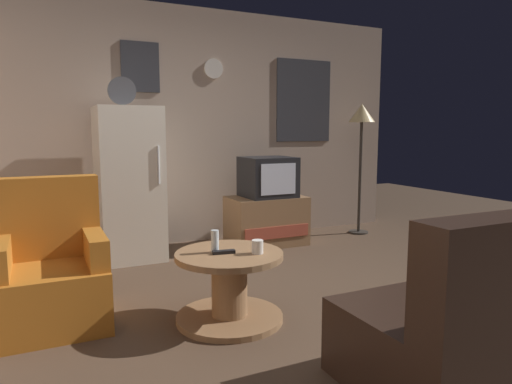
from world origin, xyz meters
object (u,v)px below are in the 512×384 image
tv_stand (266,221)px  standing_lamp (362,123)px  fridge (129,183)px  armchair (50,273)px  couch (511,318)px  coffee_table (229,287)px  wine_glass (215,241)px  crt_tv (268,177)px  remote_control (224,252)px  mug_ceramic_white (257,247)px

tv_stand → standing_lamp: size_ratio=0.53×
fridge → armchair: (-0.77, -1.36, -0.42)m
fridge → couch: size_ratio=1.04×
standing_lamp → couch: bearing=-114.7°
coffee_table → armchair: armchair is taller
fridge → tv_stand: size_ratio=2.11×
wine_glass → couch: size_ratio=0.09×
tv_stand → armchair: bearing=-150.1°
tv_stand → coffee_table: bearing=-123.4°
armchair → crt_tv: bearing=29.7°
crt_tv → standing_lamp: standing_lamp is taller
tv_stand → standing_lamp: standing_lamp is taller
wine_glass → remote_control: 0.09m
coffee_table → couch: (1.06, -1.27, 0.08)m
standing_lamp → mug_ceramic_white: 3.10m
mug_ceramic_white → coffee_table: bearing=146.3°
wine_glass → mug_ceramic_white: bearing=-31.0°
tv_stand → crt_tv: (0.02, -0.00, 0.49)m
crt_tv → couch: (-0.12, -3.03, -0.45)m
remote_control → armchair: bearing=163.8°
remote_control → couch: couch is taller
standing_lamp → remote_control: size_ratio=10.60×
tv_stand → wine_glass: 2.14m
coffee_table → mug_ceramic_white: bearing=-33.7°
wine_glass → mug_ceramic_white: wine_glass is taller
wine_glass → remote_control: size_ratio=1.00×
fridge → tv_stand: 1.55m
mug_ceramic_white → couch: bearing=-52.4°
mug_ceramic_white → remote_control: bearing=156.1°
wine_glass → coffee_table: bearing=-25.6°
standing_lamp → coffee_table: standing_lamp is taller
tv_stand → standing_lamp: 1.70m
tv_stand → wine_glass: wine_glass is taller
tv_stand → armchair: (-2.24, -1.29, 0.07)m
mug_ceramic_white → armchair: armchair is taller
coffee_table → remote_control: size_ratio=4.80×
crt_tv → armchair: crt_tv is taller
standing_lamp → mug_ceramic_white: (-2.31, -1.90, -0.84)m
standing_lamp → mug_ceramic_white: standing_lamp is taller
standing_lamp → armchair: bearing=-159.6°
crt_tv → mug_ceramic_white: 2.14m
armchair → wine_glass: bearing=-23.5°
wine_glass → standing_lamp: bearing=34.5°
fridge → wine_glass: bearing=-82.8°
coffee_table → mug_ceramic_white: (0.16, -0.11, 0.28)m
coffee_table → armchair: 1.18m
remote_control → fridge: bearing=107.3°
crt_tv → armchair: size_ratio=0.56×
remote_control → crt_tv: bearing=64.5°
tv_stand → crt_tv: 0.49m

